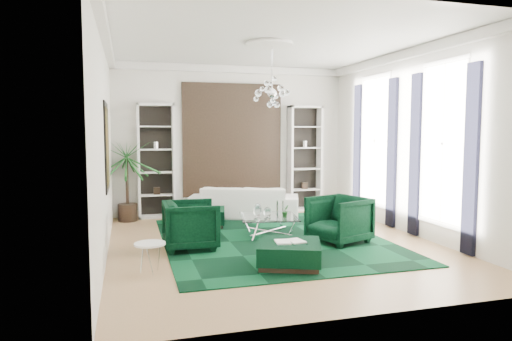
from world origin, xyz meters
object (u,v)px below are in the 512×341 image
object	(u,v)px
ottoman_side	(205,218)
ottoman_front	(289,254)
armchair_left	(191,225)
palm	(127,169)
side_table	(150,258)
armchair_right	(339,220)
coffee_table	(268,225)
sofa	(244,202)

from	to	relation	value
ottoman_side	ottoman_front	bearing A→B (deg)	-76.75
armchair_left	ottoman_front	xyz separation A→B (m)	(1.36, -1.48, -0.25)
ottoman_side	palm	bearing A→B (deg)	146.80
side_table	palm	distance (m)	4.35
armchair_right	palm	xyz separation A→B (m)	(-3.88, 3.28, 0.79)
ottoman_side	armchair_left	bearing A→B (deg)	-106.68
armchair_left	palm	distance (m)	3.27
ottoman_side	side_table	distance (m)	3.41
coffee_table	ottoman_front	xyz separation A→B (m)	(-0.33, -2.15, -0.00)
sofa	coffee_table	bearing A→B (deg)	110.04
coffee_table	side_table	bearing A→B (deg)	-141.97
sofa	ottoman_side	bearing A→B (deg)	56.02
armchair_left	side_table	xyz separation A→B (m)	(-0.78, -1.25, -0.21)
sofa	ottoman_front	xyz separation A→B (m)	(-0.33, -4.17, -0.19)
sofa	armchair_left	bearing A→B (deg)	78.15
coffee_table	side_table	distance (m)	3.13
armchair_right	ottoman_side	world-z (taller)	armchair_right
ottoman_side	ottoman_front	distance (m)	3.45
side_table	ottoman_side	bearing A→B (deg)	66.78
armchair_left	coffee_table	size ratio (longest dim) A/B	0.85
coffee_table	side_table	size ratio (longest dim) A/B	2.44
ottoman_side	ottoman_front	size ratio (longest dim) A/B	0.91
coffee_table	ottoman_front	size ratio (longest dim) A/B	1.18
armchair_right	coffee_table	world-z (taller)	armchair_right
sofa	armchair_right	world-z (taller)	armchair_right
armchair_right	ottoman_front	world-z (taller)	armchair_right
coffee_table	palm	world-z (taller)	palm
armchair_right	palm	world-z (taller)	palm
side_table	armchair_left	bearing A→B (deg)	58.04
ottoman_front	side_table	xyz separation A→B (m)	(-2.14, 0.23, 0.03)
armchair_left	side_table	bearing A→B (deg)	148.51
armchair_left	side_table	distance (m)	1.49
sofa	ottoman_side	world-z (taller)	sofa
coffee_table	palm	size ratio (longest dim) A/B	0.46
armchair_right	ottoman_side	xyz separation A→B (m)	(-2.22, 2.20, -0.25)
ottoman_side	palm	distance (m)	2.24
side_table	palm	world-z (taller)	palm
ottoman_front	armchair_right	bearing A→B (deg)	39.31
armchair_right	side_table	size ratio (longest dim) A/B	2.11
coffee_table	armchair_left	bearing A→B (deg)	-158.12
sofa	palm	world-z (taller)	palm
armchair_left	ottoman_front	bearing A→B (deg)	-136.97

